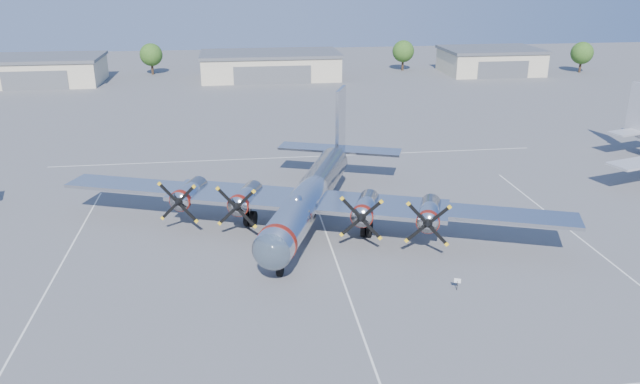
{
  "coord_description": "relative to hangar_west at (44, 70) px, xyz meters",
  "views": [
    {
      "loc": [
        -7.47,
        -49.07,
        22.79
      ],
      "look_at": [
        -0.27,
        3.55,
        3.2
      ],
      "focal_mm": 35.0,
      "sensor_mm": 36.0,
      "label": 1
    }
  ],
  "objects": [
    {
      "name": "hangar_east",
      "position": [
        93.0,
        0.0,
        0.0
      ],
      "size": [
        20.6,
        14.6,
        5.4
      ],
      "color": "beige",
      "rests_on": "ground"
    },
    {
      "name": "parking_lines",
      "position": [
        45.0,
        -83.71,
        -2.71
      ],
      "size": [
        60.0,
        50.08,
        0.01
      ],
      "color": "silver",
      "rests_on": "ground"
    },
    {
      "name": "tree_west",
      "position": [
        20.0,
        8.04,
        1.51
      ],
      "size": [
        4.8,
        4.8,
        6.64
      ],
      "color": "#382619",
      "rests_on": "ground"
    },
    {
      "name": "hangar_center",
      "position": [
        45.0,
        -0.0,
        -0.0
      ],
      "size": [
        28.6,
        14.6,
        5.4
      ],
      "color": "beige",
      "rests_on": "ground"
    },
    {
      "name": "tree_east",
      "position": [
        75.0,
        6.04,
        1.51
      ],
      "size": [
        4.8,
        4.8,
        6.64
      ],
      "color": "#382619",
      "rests_on": "ground"
    },
    {
      "name": "main_bomber_b29",
      "position": [
        44.09,
        -77.93,
        -2.71
      ],
      "size": [
        53.89,
        45.42,
        10.13
      ],
      "primitive_type": null,
      "rotation": [
        0.0,
        0.0,
        -0.36
      ],
      "color": "silver",
      "rests_on": "ground"
    },
    {
      "name": "tree_far_east",
      "position": [
        113.0,
        -1.96,
        1.51
      ],
      "size": [
        4.8,
        4.8,
        6.64
      ],
      "color": "#382619",
      "rests_on": "ground"
    },
    {
      "name": "ground",
      "position": [
        45.0,
        -81.96,
        -2.71
      ],
      "size": [
        260.0,
        260.0,
        0.0
      ],
      "primitive_type": "plane",
      "color": "#505052",
      "rests_on": "ground"
    },
    {
      "name": "hangar_west",
      "position": [
        0.0,
        0.0,
        0.0
      ],
      "size": [
        22.6,
        14.6,
        5.4
      ],
      "color": "beige",
      "rests_on": "ground"
    },
    {
      "name": "info_placard",
      "position": [
        53.12,
        -91.98,
        -2.05
      ],
      "size": [
        0.47,
        0.23,
        0.94
      ],
      "rotation": [
        0.0,
        0.0,
        -0.41
      ],
      "color": "black",
      "rests_on": "ground"
    }
  ]
}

